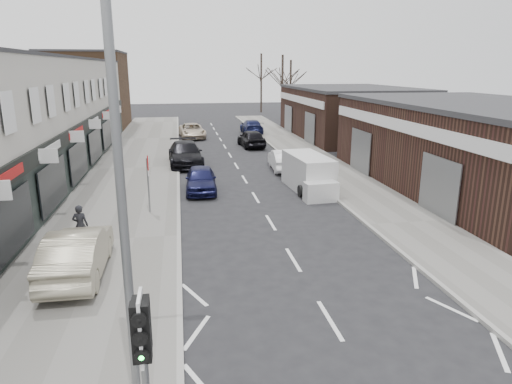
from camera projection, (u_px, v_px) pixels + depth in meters
name	position (u px, v px, depth m)	size (l,w,h in m)	color
ground	(358.00, 367.00, 10.16)	(160.00, 160.00, 0.00)	black
pavement_left	(135.00, 168.00, 30.01)	(5.50, 64.00, 0.12)	slate
pavement_right	(318.00, 162.00, 32.00)	(3.50, 64.00, 0.12)	slate
shop_terrace_left	(3.00, 121.00, 25.64)	(8.00, 41.00, 7.10)	#BBB8AB
brick_block_far	(87.00, 91.00, 49.78)	(8.00, 10.00, 8.00)	#4B3220
right_unit_near	(481.00, 148.00, 24.88)	(10.00, 18.00, 4.50)	#362118
right_unit_far	(349.00, 113.00, 43.91)	(10.00, 16.00, 4.50)	#362118
tree_far_a	(282.00, 121.00, 57.27)	(3.60, 3.60, 8.00)	#382D26
tree_far_b	(290.00, 116.00, 63.38)	(3.60, 3.60, 7.50)	#382D26
tree_far_c	(261.00, 112.00, 68.61)	(3.60, 3.60, 8.50)	#382D26
traffic_light	(143.00, 343.00, 6.91)	(0.28, 0.60, 3.10)	slate
street_lamp	(131.00, 184.00, 7.47)	(2.23, 0.22, 8.00)	slate
warning_sign	(148.00, 167.00, 20.18)	(0.12, 0.80, 2.70)	slate
white_van	(309.00, 174.00, 24.68)	(2.03, 5.01, 1.90)	silver
sedan_on_pavement	(77.00, 252.00, 14.27)	(1.60, 4.58, 1.51)	#9D957D
pedestrian	(80.00, 225.00, 16.65)	(0.57, 0.37, 1.55)	black
parked_car_left_a	(201.00, 179.00, 24.47)	(1.60, 3.99, 1.36)	#13143B
parked_car_left_b	(185.00, 154.00, 31.14)	(2.20, 5.42, 1.57)	black
parked_car_left_c	(192.00, 131.00, 43.33)	(2.25, 4.88, 1.36)	beige
parked_car_right_a	(283.00, 160.00, 29.68)	(1.42, 4.08, 1.34)	white
parked_car_right_b	(251.00, 138.00, 38.30)	(1.73, 4.30, 1.47)	black
parked_car_right_c	(252.00, 127.00, 46.26)	(1.95, 4.81, 1.40)	#141840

